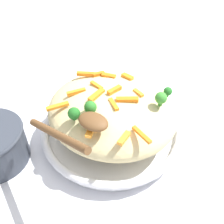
# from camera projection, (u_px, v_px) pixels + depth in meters

# --- Properties ---
(ground_plane) EXTENTS (2.40, 2.40, 0.00)m
(ground_plane) POSITION_uv_depth(u_px,v_px,m) (112.00, 135.00, 0.58)
(ground_plane) COLOR silver
(serving_bowl) EXTENTS (0.31, 0.31, 0.04)m
(serving_bowl) POSITION_uv_depth(u_px,v_px,m) (112.00, 129.00, 0.57)
(serving_bowl) COLOR silver
(serving_bowl) RESTS_ON ground_plane
(pasta_mound) EXTENTS (0.27, 0.25, 0.09)m
(pasta_mound) POSITION_uv_depth(u_px,v_px,m) (112.00, 110.00, 0.53)
(pasta_mound) COLOR #DBC689
(pasta_mound) RESTS_ON serving_bowl
(carrot_piece_0) EXTENTS (0.03, 0.02, 0.01)m
(carrot_piece_0) POSITION_uv_depth(u_px,v_px,m) (109.00, 76.00, 0.55)
(carrot_piece_0) COLOR orange
(carrot_piece_0) RESTS_ON pasta_mound
(carrot_piece_1) EXTENTS (0.02, 0.03, 0.01)m
(carrot_piece_1) POSITION_uv_depth(u_px,v_px,m) (116.00, 91.00, 0.50)
(carrot_piece_1) COLOR orange
(carrot_piece_1) RESTS_ON pasta_mound
(carrot_piece_2) EXTENTS (0.02, 0.03, 0.01)m
(carrot_piece_2) POSITION_uv_depth(u_px,v_px,m) (91.00, 130.00, 0.44)
(carrot_piece_2) COLOR orange
(carrot_piece_2) RESTS_ON pasta_mound
(carrot_piece_3) EXTENTS (0.01, 0.04, 0.01)m
(carrot_piece_3) POSITION_uv_depth(u_px,v_px,m) (97.00, 95.00, 0.49)
(carrot_piece_3) COLOR orange
(carrot_piece_3) RESTS_ON pasta_mound
(carrot_piece_4) EXTENTS (0.03, 0.02, 0.01)m
(carrot_piece_4) POSITION_uv_depth(u_px,v_px,m) (138.00, 93.00, 0.50)
(carrot_piece_4) COLOR orange
(carrot_piece_4) RESTS_ON pasta_mound
(carrot_piece_5) EXTENTS (0.04, 0.02, 0.01)m
(carrot_piece_5) POSITION_uv_depth(u_px,v_px,m) (142.00, 135.00, 0.43)
(carrot_piece_5) COLOR orange
(carrot_piece_5) RESTS_ON pasta_mound
(carrot_piece_6) EXTENTS (0.02, 0.03, 0.01)m
(carrot_piece_6) POSITION_uv_depth(u_px,v_px,m) (99.00, 74.00, 0.56)
(carrot_piece_6) COLOR orange
(carrot_piece_6) RESTS_ON pasta_mound
(carrot_piece_7) EXTENTS (0.04, 0.03, 0.01)m
(carrot_piece_7) POSITION_uv_depth(u_px,v_px,m) (86.00, 74.00, 0.56)
(carrot_piece_7) COLOR orange
(carrot_piece_7) RESTS_ON pasta_mound
(carrot_piece_8) EXTENTS (0.04, 0.03, 0.01)m
(carrot_piece_8) POSITION_uv_depth(u_px,v_px,m) (128.00, 99.00, 0.49)
(carrot_piece_8) COLOR orange
(carrot_piece_8) RESTS_ON pasta_mound
(carrot_piece_9) EXTENTS (0.03, 0.01, 0.01)m
(carrot_piece_9) POSITION_uv_depth(u_px,v_px,m) (97.00, 85.00, 0.52)
(carrot_piece_9) COLOR orange
(carrot_piece_9) RESTS_ON pasta_mound
(carrot_piece_10) EXTENTS (0.03, 0.01, 0.01)m
(carrot_piece_10) POSITION_uv_depth(u_px,v_px,m) (127.00, 77.00, 0.55)
(carrot_piece_10) COLOR orange
(carrot_piece_10) RESTS_ON pasta_mound
(carrot_piece_11) EXTENTS (0.03, 0.03, 0.01)m
(carrot_piece_11) POSITION_uv_depth(u_px,v_px,m) (114.00, 104.00, 0.48)
(carrot_piece_11) COLOR orange
(carrot_piece_11) RESTS_ON pasta_mound
(carrot_piece_12) EXTENTS (0.03, 0.04, 0.01)m
(carrot_piece_12) POSITION_uv_depth(u_px,v_px,m) (57.00, 106.00, 0.48)
(carrot_piece_12) COLOR orange
(carrot_piece_12) RESTS_ON pasta_mound
(carrot_piece_13) EXTENTS (0.01, 0.03, 0.01)m
(carrot_piece_13) POSITION_uv_depth(u_px,v_px,m) (124.00, 138.00, 0.42)
(carrot_piece_13) COLOR orange
(carrot_piece_13) RESTS_ON pasta_mound
(carrot_piece_14) EXTENTS (0.03, 0.04, 0.01)m
(carrot_piece_14) POSITION_uv_depth(u_px,v_px,m) (76.00, 92.00, 0.51)
(carrot_piece_14) COLOR orange
(carrot_piece_14) RESTS_ON pasta_mound
(broccoli_floret_0) EXTENTS (0.02, 0.02, 0.03)m
(broccoli_floret_0) POSITION_uv_depth(u_px,v_px,m) (74.00, 114.00, 0.45)
(broccoli_floret_0) COLOR #205B1C
(broccoli_floret_0) RESTS_ON pasta_mound
(broccoli_floret_1) EXTENTS (0.02, 0.02, 0.03)m
(broccoli_floret_1) POSITION_uv_depth(u_px,v_px,m) (161.00, 98.00, 0.47)
(broccoli_floret_1) COLOR #377928
(broccoli_floret_1) RESTS_ON pasta_mound
(broccoli_floret_2) EXTENTS (0.02, 0.02, 0.03)m
(broccoli_floret_2) POSITION_uv_depth(u_px,v_px,m) (90.00, 107.00, 0.46)
(broccoli_floret_2) COLOR #296820
(broccoli_floret_2) RESTS_ON pasta_mound
(broccoli_floret_3) EXTENTS (0.02, 0.02, 0.02)m
(broccoli_floret_3) POSITION_uv_depth(u_px,v_px,m) (168.00, 92.00, 0.50)
(broccoli_floret_3) COLOR #205B1C
(broccoli_floret_3) RESTS_ON pasta_mound
(serving_spoon) EXTENTS (0.15, 0.11, 0.06)m
(serving_spoon) POSITION_uv_depth(u_px,v_px,m) (82.00, 126.00, 0.41)
(serving_spoon) COLOR brown
(serving_spoon) RESTS_ON pasta_mound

